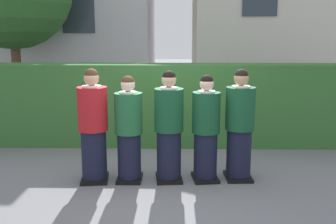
{
  "coord_description": "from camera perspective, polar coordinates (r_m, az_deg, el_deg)",
  "views": [
    {
      "loc": [
        0.12,
        -5.81,
        2.18
      ],
      "look_at": [
        0.0,
        0.0,
        1.05
      ],
      "focal_mm": 42.84,
      "sensor_mm": 36.0,
      "label": 1
    }
  ],
  "objects": [
    {
      "name": "ground_plane",
      "position": [
        6.21,
        0.0,
        -9.55
      ],
      "size": [
        60.0,
        60.0,
        0.0
      ],
      "primitive_type": "plane",
      "color": "slate"
    },
    {
      "name": "student_in_red_blazer",
      "position": [
        6.04,
        -10.59,
        -2.29
      ],
      "size": [
        0.44,
        0.52,
        1.7
      ],
      "color": "black",
      "rests_on": "ground"
    },
    {
      "name": "student_front_row_1",
      "position": [
        5.99,
        -5.6,
        -2.78
      ],
      "size": [
        0.41,
        0.5,
        1.59
      ],
      "color": "black",
      "rests_on": "ground"
    },
    {
      "name": "student_front_row_2",
      "position": [
        5.97,
        0.13,
        -2.42
      ],
      "size": [
        0.43,
        0.54,
        1.67
      ],
      "color": "black",
      "rests_on": "ground"
    },
    {
      "name": "student_front_row_3",
      "position": [
        6.02,
        5.4,
        -2.69
      ],
      "size": [
        0.43,
        0.5,
        1.6
      ],
      "color": "black",
      "rests_on": "ground"
    },
    {
      "name": "student_front_row_4",
      "position": [
        6.12,
        10.15,
        -2.19
      ],
      "size": [
        0.44,
        0.5,
        1.68
      ],
      "color": "black",
      "rests_on": "ground"
    },
    {
      "name": "hedge",
      "position": [
        7.94,
        0.3,
        1.04
      ],
      "size": [
        7.78,
        0.7,
        1.61
      ],
      "color": "#33662D",
      "rests_on": "ground"
    }
  ]
}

